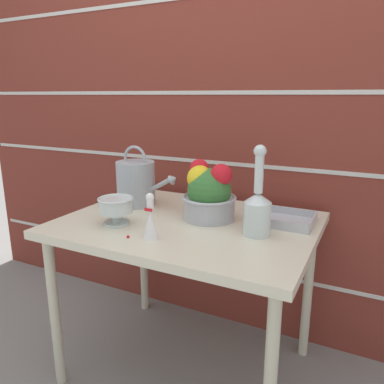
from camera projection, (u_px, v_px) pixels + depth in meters
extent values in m
plane|color=gray|center=(188.00, 366.00, 1.80)|extent=(12.00, 12.00, 0.00)
cube|color=maroon|center=(230.00, 128.00, 1.95)|extent=(3.60, 0.08, 2.20)
cube|color=beige|center=(224.00, 265.00, 2.11)|extent=(3.53, 0.00, 0.02)
cube|color=beige|center=(227.00, 164.00, 1.96)|extent=(3.53, 0.00, 0.02)
cube|color=beige|center=(228.00, 93.00, 1.87)|extent=(3.53, 0.00, 0.02)
cube|color=beige|center=(188.00, 225.00, 1.62)|extent=(1.07, 0.81, 0.04)
cylinder|color=beige|center=(55.00, 313.00, 1.62)|extent=(0.04, 0.04, 0.70)
cylinder|color=beige|center=(143.00, 254.00, 2.22)|extent=(0.04, 0.04, 0.70)
cylinder|color=beige|center=(308.00, 291.00, 1.81)|extent=(0.04, 0.04, 0.70)
cylinder|color=#9EA3A8|center=(136.00, 183.00, 1.84)|extent=(0.19, 0.19, 0.22)
cylinder|color=#9EA3A8|center=(161.00, 184.00, 1.77)|extent=(0.14, 0.02, 0.09)
cone|color=#9EA3A8|center=(174.00, 179.00, 1.73)|extent=(0.05, 0.05, 0.06)
torus|color=#9EA3A8|center=(135.00, 159.00, 1.81)|extent=(0.13, 0.01, 0.13)
cylinder|color=silver|center=(117.00, 223.00, 1.57)|extent=(0.11, 0.11, 0.01)
cylinder|color=silver|center=(116.00, 217.00, 1.57)|extent=(0.04, 0.04, 0.04)
sphere|color=silver|center=(116.00, 217.00, 1.57)|extent=(0.05, 0.05, 0.05)
cylinder|color=silver|center=(116.00, 206.00, 1.56)|extent=(0.14, 0.14, 0.06)
torus|color=silver|center=(115.00, 199.00, 1.55)|extent=(0.15, 0.15, 0.01)
cylinder|color=#ADADB2|center=(209.00, 208.00, 1.64)|extent=(0.22, 0.22, 0.10)
torus|color=#ADADB2|center=(209.00, 198.00, 1.62)|extent=(0.24, 0.24, 0.01)
sphere|color=#387033|center=(209.00, 190.00, 1.62)|extent=(0.19, 0.19, 0.19)
sphere|color=yellow|center=(200.00, 178.00, 1.61)|extent=(0.11, 0.11, 0.11)
sphere|color=red|center=(199.00, 169.00, 1.65)|extent=(0.09, 0.09, 0.09)
sphere|color=red|center=(221.00, 175.00, 1.57)|extent=(0.09, 0.09, 0.09)
cylinder|color=silver|center=(257.00, 219.00, 1.44)|extent=(0.11, 0.11, 0.13)
cone|color=silver|center=(258.00, 198.00, 1.42)|extent=(0.11, 0.11, 0.04)
cylinder|color=silver|center=(259.00, 174.00, 1.40)|extent=(0.03, 0.03, 0.14)
sphere|color=silver|center=(260.00, 151.00, 1.38)|extent=(0.05, 0.05, 0.05)
cone|color=white|center=(151.00, 223.00, 1.41)|extent=(0.06, 0.06, 0.12)
cylinder|color=white|center=(150.00, 203.00, 1.39)|extent=(0.03, 0.03, 0.04)
sphere|color=white|center=(150.00, 197.00, 1.38)|extent=(0.03, 0.03, 0.03)
cube|color=red|center=(148.00, 210.00, 1.38)|extent=(0.03, 0.01, 0.01)
cube|color=#B7B7BC|center=(282.00, 221.00, 1.60)|extent=(0.25, 0.20, 0.01)
cube|color=#B7B7BC|center=(276.00, 225.00, 1.51)|extent=(0.25, 0.01, 0.04)
cube|color=#B7B7BC|center=(287.00, 212.00, 1.68)|extent=(0.25, 0.01, 0.04)
cube|color=#B7B7BC|center=(253.00, 214.00, 1.65)|extent=(0.01, 0.20, 0.04)
cube|color=#B7B7BC|center=(313.00, 222.00, 1.54)|extent=(0.01, 0.20, 0.04)
sphere|color=red|center=(128.00, 237.00, 1.43)|extent=(0.01, 0.01, 0.01)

